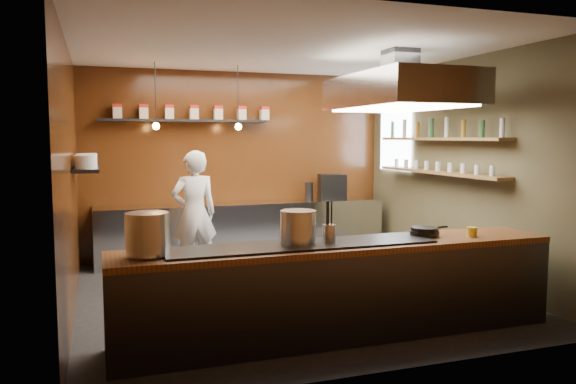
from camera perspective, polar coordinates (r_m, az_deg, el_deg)
name	(u,v)px	position (r m, az deg, el deg)	size (l,w,h in m)	color
floor	(288,293)	(7.13, -0.01, -10.22)	(5.00, 5.00, 0.00)	black
back_wall	(239,164)	(9.27, -5.01, 2.83)	(5.00, 5.00, 0.00)	#3F190B
left_wall	(70,178)	(6.52, -21.31, 1.31)	(5.00, 5.00, 0.00)	#3F190B
right_wall	(460,170)	(8.04, 17.12, 2.18)	(5.00, 5.00, 0.00)	#464228
ceiling	(288,49)	(6.94, -0.01, 14.34)	(5.00, 5.00, 0.00)	silver
window_pane	(395,140)	(9.43, 10.85, 5.23)	(1.00, 1.00, 0.00)	white
prep_counter	(244,230)	(9.07, -4.45, -3.91)	(4.60, 0.65, 0.90)	silver
pass_counter	(340,289)	(5.57, 5.35, -9.82)	(4.40, 0.72, 0.94)	#38383D
tin_shelf	(184,121)	(8.96, -10.48, 7.14)	(2.60, 0.26, 0.04)	black
plate_shelf	(87,169)	(7.51, -19.79, 2.26)	(0.30, 1.40, 0.04)	black
bottle_shelf_upper	(439,139)	(8.18, 15.06, 5.24)	(0.26, 2.80, 0.04)	brown
bottle_shelf_lower	(438,172)	(8.20, 14.97, 1.95)	(0.26, 2.80, 0.04)	brown
extractor_hood	(400,91)	(7.06, 11.27, 10.05)	(1.20, 2.00, 0.72)	#38383D
pendant_left	(156,122)	(8.24, -13.26, 6.89)	(0.10, 0.10, 0.95)	black
pendant_right	(238,123)	(8.44, -5.07, 6.98)	(0.10, 0.10, 0.95)	black
storage_tins	(194,112)	(8.98, -9.54, 7.99)	(2.43, 0.13, 0.22)	#BFB39F
plate_stacks	(86,161)	(7.50, -19.81, 3.02)	(0.26, 1.16, 0.16)	white
bottles	(439,129)	(8.18, 15.08, 6.22)	(0.06, 2.66, 0.24)	silver
wine_glasses	(438,166)	(8.19, 14.99, 2.54)	(0.07, 2.37, 0.13)	silver
stockpot_large	(147,234)	(4.96, -14.09, -4.12)	(0.37, 0.37, 0.36)	silver
stockpot_small	(298,227)	(5.31, 1.04, -3.57)	(0.34, 0.34, 0.32)	silver
utensil_crock	(329,233)	(5.42, 4.19, -4.19)	(0.13, 0.13, 0.17)	silver
frying_pan	(425,231)	(5.99, 13.73, -3.85)	(0.47, 0.30, 0.07)	black
butter_jar	(472,232)	(6.11, 18.17, -3.87)	(0.11, 0.11, 0.10)	yellow
espresso_machine	(332,187)	(9.41, 4.49, 0.52)	(0.43, 0.41, 0.43)	black
chef	(194,213)	(7.96, -9.51, -2.16)	(0.64, 0.42, 1.76)	silver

